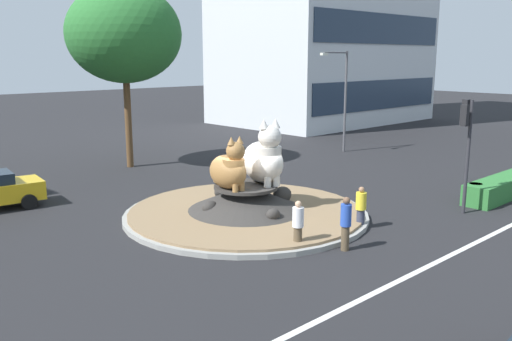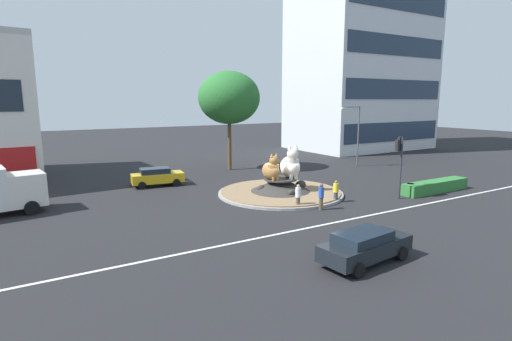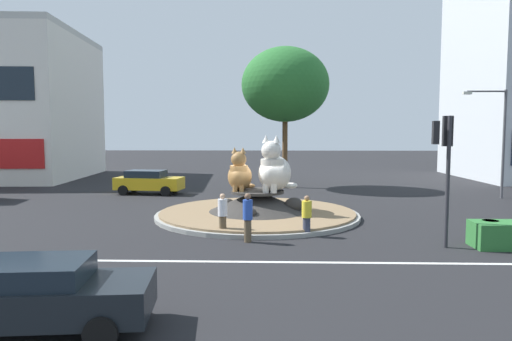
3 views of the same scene
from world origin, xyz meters
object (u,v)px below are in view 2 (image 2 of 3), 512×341
object	(u,v)px
pedestrian_white_shirt	(298,196)
hatchback_near_shophouse	(157,176)
streetlight_arm	(356,131)
traffic_light_mast	(400,154)
broadleaf_tree_behind_island	(229,98)
office_tower	(362,50)
cat_statue_tabby	(271,170)
pedestrian_blue_shirt	(321,196)
pedestrian_yellow_shirt	(336,191)
sedan_on_far_lane	(365,246)
cat_statue_white	(291,165)
litter_bin	(410,189)

from	to	relation	value
pedestrian_white_shirt	hatchback_near_shophouse	distance (m)	13.29
streetlight_arm	pedestrian_white_shirt	world-z (taller)	streetlight_arm
traffic_light_mast	broadleaf_tree_behind_island	bearing A→B (deg)	22.09
office_tower	streetlight_arm	world-z (taller)	office_tower
cat_statue_tabby	pedestrian_blue_shirt	xyz separation A→B (m)	(0.62, -5.10, -1.06)
broadleaf_tree_behind_island	pedestrian_blue_shirt	world-z (taller)	broadleaf_tree_behind_island
traffic_light_mast	cat_statue_tabby	bearing A→B (deg)	59.46
broadleaf_tree_behind_island	pedestrian_yellow_shirt	world-z (taller)	broadleaf_tree_behind_island
pedestrian_white_shirt	sedan_on_far_lane	world-z (taller)	pedestrian_white_shirt
pedestrian_white_shirt	pedestrian_yellow_shirt	bearing A→B (deg)	5.02
cat_statue_white	pedestrian_blue_shirt	world-z (taller)	cat_statue_white
office_tower	pedestrian_yellow_shirt	xyz separation A→B (m)	(-25.38, -23.33, -13.49)
office_tower	broadleaf_tree_behind_island	bearing A→B (deg)	-164.39
cat_statue_white	broadleaf_tree_behind_island	xyz separation A→B (m)	(0.87, 12.05, 5.19)
broadleaf_tree_behind_island	pedestrian_yellow_shirt	xyz separation A→B (m)	(0.35, -15.92, -6.59)
streetlight_arm	office_tower	bearing A→B (deg)	-136.93
cat_statue_tabby	traffic_light_mast	xyz separation A→B (m)	(7.49, -5.58, 1.35)
pedestrian_white_shirt	sedan_on_far_lane	xyz separation A→B (m)	(-2.93, -8.93, -0.07)
hatchback_near_shophouse	litter_bin	bearing A→B (deg)	-32.97
sedan_on_far_lane	hatchback_near_shophouse	bearing A→B (deg)	92.51
traffic_light_mast	streetlight_arm	bearing A→B (deg)	-26.13
office_tower	traffic_light_mast	bearing A→B (deg)	-130.30
sedan_on_far_lane	pedestrian_yellow_shirt	bearing A→B (deg)	48.89
streetlight_arm	hatchback_near_shophouse	xyz separation A→B (m)	(-21.69, 1.20, -3.09)
pedestrian_white_shirt	sedan_on_far_lane	bearing A→B (deg)	-101.25
office_tower	pedestrian_white_shirt	bearing A→B (deg)	-141.42
traffic_light_mast	pedestrian_yellow_shirt	world-z (taller)	traffic_light_mast
cat_statue_tabby	traffic_light_mast	world-z (taller)	traffic_light_mast
streetlight_arm	pedestrian_blue_shirt	xyz separation A→B (m)	(-14.61, -11.78, -2.96)
streetlight_arm	pedestrian_blue_shirt	distance (m)	19.00
pedestrian_white_shirt	traffic_light_mast	bearing A→B (deg)	-4.72
litter_bin	cat_statue_tabby	bearing A→B (deg)	149.99
pedestrian_blue_shirt	litter_bin	xyz separation A→B (m)	(8.62, -0.25, -0.51)
office_tower	pedestrian_blue_shirt	xyz separation A→B (m)	(-27.61, -24.37, -13.36)
sedan_on_far_lane	hatchback_near_shophouse	xyz separation A→B (m)	(-3.12, 20.76, 0.03)
pedestrian_blue_shirt	hatchback_near_shophouse	distance (m)	14.78
office_tower	litter_bin	size ratio (longest dim) A/B	31.81
cat_statue_white	hatchback_near_shophouse	distance (m)	11.52
traffic_light_mast	pedestrian_yellow_shirt	size ratio (longest dim) A/B	2.89
pedestrian_blue_shirt	cat_statue_tabby	bearing A→B (deg)	-16.03
pedestrian_yellow_shirt	hatchback_near_shophouse	distance (m)	15.14
traffic_light_mast	hatchback_near_shophouse	distance (m)	19.55
sedan_on_far_lane	cat_statue_tabby	bearing A→B (deg)	69.42
pedestrian_blue_shirt	hatchback_near_shophouse	size ratio (longest dim) A/B	0.40
cat_statue_white	pedestrian_yellow_shirt	world-z (taller)	cat_statue_white
hatchback_near_shophouse	litter_bin	world-z (taller)	hatchback_near_shophouse
office_tower	pedestrian_white_shirt	world-z (taller)	office_tower
sedan_on_far_lane	litter_bin	distance (m)	14.68
cat_statue_tabby	office_tower	xyz separation A→B (m)	(28.23, 19.27, 12.30)
traffic_light_mast	pedestrian_yellow_shirt	bearing A→B (deg)	78.00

